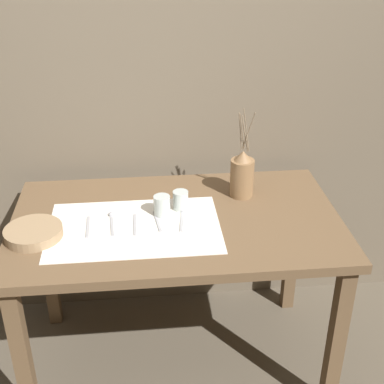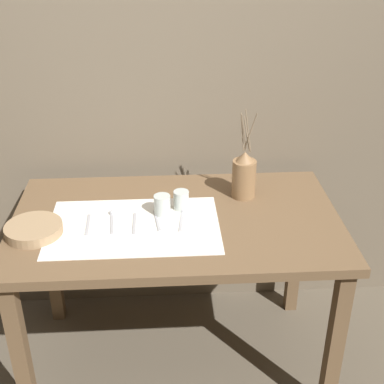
{
  "view_description": "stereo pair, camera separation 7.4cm",
  "coord_description": "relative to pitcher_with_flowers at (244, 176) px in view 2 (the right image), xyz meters",
  "views": [
    {
      "loc": [
        -0.12,
        -1.9,
        1.94
      ],
      "look_at": [
        0.07,
        0.0,
        0.91
      ],
      "focal_mm": 50.0,
      "sensor_mm": 36.0,
      "label": 1
    },
    {
      "loc": [
        -0.05,
        -1.9,
        1.94
      ],
      "look_at": [
        0.07,
        0.0,
        0.91
      ],
      "focal_mm": 50.0,
      "sensor_mm": 36.0,
      "label": 2
    }
  ],
  "objects": [
    {
      "name": "ground_plane",
      "position": [
        -0.3,
        -0.17,
        -0.89
      ],
      "size": [
        12.0,
        12.0,
        0.0
      ],
      "primitive_type": "plane",
      "color": "brown"
    },
    {
      "name": "stone_wall_back",
      "position": [
        -0.3,
        0.34,
        0.31
      ],
      "size": [
        7.0,
        0.06,
        2.4
      ],
      "color": "#6B5E4C",
      "rests_on": "ground_plane"
    },
    {
      "name": "wooden_table",
      "position": [
        -0.3,
        -0.17,
        -0.2
      ],
      "size": [
        1.36,
        0.8,
        0.79
      ],
      "color": "brown",
      "rests_on": "ground_plane"
    },
    {
      "name": "linen_cloth",
      "position": [
        -0.48,
        -0.23,
        -0.1
      ],
      "size": [
        0.69,
        0.44,
        0.0
      ],
      "color": "white",
      "rests_on": "wooden_table"
    },
    {
      "name": "pitcher_with_flowers",
      "position": [
        0.0,
        0.0,
        0.0
      ],
      "size": [
        0.1,
        0.1,
        0.42
      ],
      "color": "olive",
      "rests_on": "wooden_table"
    },
    {
      "name": "wooden_bowl",
      "position": [
        -0.87,
        -0.26,
        -0.08
      ],
      "size": [
        0.23,
        0.23,
        0.04
      ],
      "color": "#9E7F5B",
      "rests_on": "wooden_table"
    },
    {
      "name": "glass_tumbler_near",
      "position": [
        -0.36,
        -0.14,
        -0.05
      ],
      "size": [
        0.07,
        0.07,
        0.09
      ],
      "color": "#B7C1BC",
      "rests_on": "wooden_table"
    },
    {
      "name": "glass_tumbler_far",
      "position": [
        -0.28,
        -0.1,
        -0.06
      ],
      "size": [
        0.07,
        0.07,
        0.08
      ],
      "color": "#B7C1BC",
      "rests_on": "wooden_table"
    },
    {
      "name": "knife_center",
      "position": [
        -0.66,
        -0.21,
        -0.1
      ],
      "size": [
        0.02,
        0.16,
        0.0
      ],
      "color": "#A8A8AD",
      "rests_on": "wooden_table"
    },
    {
      "name": "spoon_inner",
      "position": [
        -0.57,
        -0.16,
        -0.09
      ],
      "size": [
        0.03,
        0.17,
        0.02
      ],
      "color": "#A8A8AD",
      "rests_on": "wooden_table"
    },
    {
      "name": "fork_outer",
      "position": [
        -0.48,
        -0.21,
        -0.1
      ],
      "size": [
        0.01,
        0.16,
        0.0
      ],
      "color": "#A8A8AD",
      "rests_on": "wooden_table"
    },
    {
      "name": "fork_inner",
      "position": [
        -0.38,
        -0.2,
        -0.1
      ],
      "size": [
        0.03,
        0.16,
        0.0
      ],
      "color": "#A8A8AD",
      "rests_on": "wooden_table"
    },
    {
      "name": "spoon_outer",
      "position": [
        -0.28,
        -0.15,
        -0.09
      ],
      "size": [
        0.04,
        0.17,
        0.02
      ],
      "color": "#A8A8AD",
      "rests_on": "wooden_table"
    }
  ]
}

